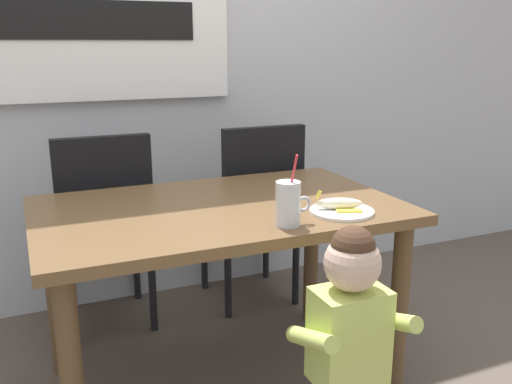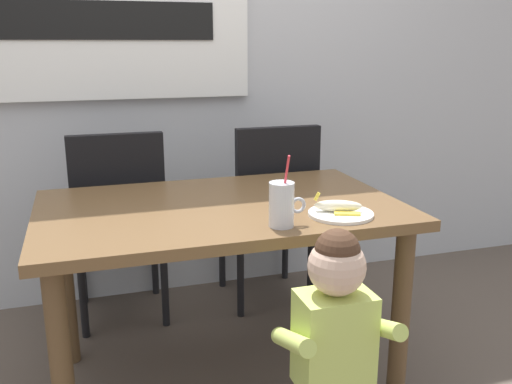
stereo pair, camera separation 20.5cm
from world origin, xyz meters
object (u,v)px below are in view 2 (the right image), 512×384
(dining_chair_left, at_px, (119,217))
(snack_plate, at_px, (341,214))
(dining_table, at_px, (221,231))
(milk_cup, at_px, (282,207))
(peeled_banana, at_px, (339,206))
(dining_chair_right, at_px, (270,205))
(toddler_standing, at_px, (334,329))

(dining_chair_left, height_order, snack_plate, dining_chair_left)
(snack_plate, bearing_deg, dining_table, 144.22)
(dining_chair_left, relative_size, milk_cup, 3.87)
(snack_plate, bearing_deg, peeled_banana, 109.17)
(dining_chair_right, relative_size, peeled_banana, 5.52)
(dining_chair_left, bearing_deg, dining_chair_right, 178.50)
(dining_chair_left, bearing_deg, toddler_standing, 112.86)
(snack_plate, bearing_deg, dining_chair_left, 128.14)
(toddler_standing, bearing_deg, peeled_banana, 63.97)
(dining_table, relative_size, dining_chair_right, 1.41)
(dining_chair_left, height_order, peeled_banana, dining_chair_left)
(toddler_standing, bearing_deg, dining_chair_left, 112.86)
(milk_cup, xyz_separation_m, peeled_banana, (0.24, 0.06, -0.04))
(toddler_standing, height_order, snack_plate, toddler_standing)
(dining_table, xyz_separation_m, peeled_banana, (0.37, -0.26, 0.14))
(dining_table, bearing_deg, toddler_standing, -73.05)
(milk_cup, relative_size, snack_plate, 1.08)
(dining_table, height_order, peeled_banana, peeled_banana)
(peeled_banana, bearing_deg, toddler_standing, -116.03)
(dining_chair_right, distance_m, toddler_standing, 1.26)
(dining_table, height_order, toddler_standing, toddler_standing)
(peeled_banana, bearing_deg, snack_plate, -70.83)
(toddler_standing, height_order, milk_cup, milk_cup)
(dining_table, distance_m, snack_plate, 0.47)
(dining_chair_left, xyz_separation_m, peeled_banana, (0.71, -0.90, 0.25))
(milk_cup, bearing_deg, toddler_standing, -79.27)
(toddler_standing, relative_size, snack_plate, 3.64)
(snack_plate, bearing_deg, toddler_standing, -117.16)
(dining_table, xyz_separation_m, toddler_standing, (0.19, -0.62, -0.12))
(dining_chair_left, bearing_deg, peeled_banana, 128.32)
(dining_table, height_order, snack_plate, snack_plate)
(dining_chair_left, distance_m, snack_plate, 1.18)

